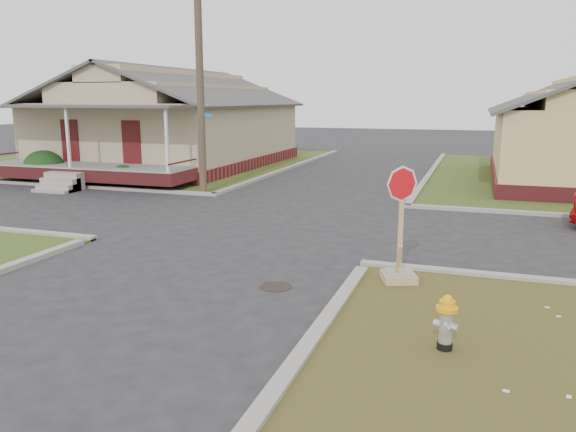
% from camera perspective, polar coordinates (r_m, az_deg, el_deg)
% --- Properties ---
extents(ground, '(120.00, 120.00, 0.00)m').
position_cam_1_polar(ground, '(12.33, -10.13, -5.31)').
color(ground, '#232326').
rests_on(ground, ground).
extents(verge_far_left, '(19.00, 19.00, 0.05)m').
position_cam_1_polar(verge_far_left, '(34.14, -14.76, 5.41)').
color(verge_far_left, '#3A4F1C').
rests_on(verge_far_left, ground).
extents(curbs, '(80.00, 40.00, 0.12)m').
position_cam_1_polar(curbs, '(16.73, -1.88, -0.60)').
color(curbs, gray).
rests_on(curbs, ground).
extents(manhole, '(0.64, 0.64, 0.01)m').
position_cam_1_polar(manhole, '(11.02, -1.25, -7.19)').
color(manhole, black).
rests_on(manhole, ground).
extents(corner_house, '(10.10, 15.50, 5.30)m').
position_cam_1_polar(corner_house, '(31.27, -11.67, 9.15)').
color(corner_house, maroon).
rests_on(corner_house, ground).
extents(utility_pole, '(1.80, 0.28, 9.00)m').
position_cam_1_polar(utility_pole, '(21.65, -8.96, 14.49)').
color(utility_pole, '#3C2F23').
rests_on(utility_pole, ground).
extents(fire_hydrant, '(0.31, 0.31, 0.82)m').
position_cam_1_polar(fire_hydrant, '(8.45, 15.78, -10.09)').
color(fire_hydrant, black).
rests_on(fire_hydrant, ground).
extents(stop_sign, '(0.65, 0.64, 2.30)m').
position_cam_1_polar(stop_sign, '(11.29, 11.25, -4.08)').
color(stop_sign, tan).
rests_on(stop_sign, ground).
extents(hedge_left, '(1.65, 1.35, 1.26)m').
position_cam_1_polar(hedge_left, '(26.92, -23.54, 4.61)').
color(hedge_left, '#143714').
rests_on(hedge_left, verge_far_left).
extents(hedge_right, '(1.24, 1.02, 0.95)m').
position_cam_1_polar(hedge_right, '(24.17, -16.40, 4.03)').
color(hedge_right, '#143714').
rests_on(hedge_right, verge_far_left).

